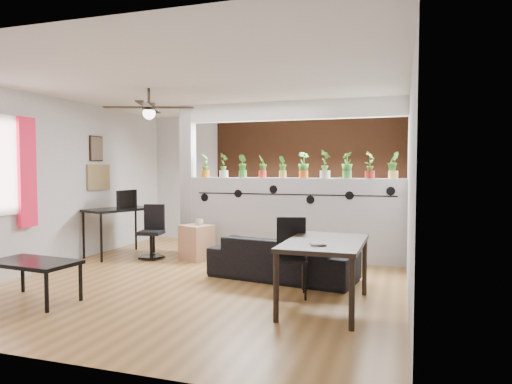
# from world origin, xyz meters

# --- Properties ---
(room_shell) EXTENTS (6.30, 7.10, 2.90)m
(room_shell) POSITION_xyz_m (0.00, 0.00, 1.30)
(room_shell) COLOR olive
(room_shell) RESTS_ON ground
(partition_wall) EXTENTS (3.60, 0.18, 1.35)m
(partition_wall) POSITION_xyz_m (0.80, 1.50, 0.68)
(partition_wall) COLOR #BCBCC1
(partition_wall) RESTS_ON ground
(ceiling_header) EXTENTS (3.60, 0.18, 0.30)m
(ceiling_header) POSITION_xyz_m (0.80, 1.50, 2.45)
(ceiling_header) COLOR white
(ceiling_header) RESTS_ON room_shell
(pier_column) EXTENTS (0.22, 0.20, 2.60)m
(pier_column) POSITION_xyz_m (-1.11, 1.50, 1.30)
(pier_column) COLOR #BCBCC1
(pier_column) RESTS_ON ground
(brick_panel) EXTENTS (3.90, 0.05, 2.60)m
(brick_panel) POSITION_xyz_m (0.80, 2.97, 1.30)
(brick_panel) COLOR #AC5A32
(brick_panel) RESTS_ON ground
(vine_decal) EXTENTS (3.31, 0.01, 0.30)m
(vine_decal) POSITION_xyz_m (0.80, 1.40, 1.08)
(vine_decal) COLOR black
(vine_decal) RESTS_ON partition_wall
(corkboard) EXTENTS (0.03, 0.60, 0.45)m
(corkboard) POSITION_xyz_m (-2.58, 0.95, 1.35)
(corkboard) COLOR olive
(corkboard) RESTS_ON room_shell
(framed_art) EXTENTS (0.03, 0.34, 0.44)m
(framed_art) POSITION_xyz_m (-2.58, 0.90, 1.85)
(framed_art) COLOR #8C7259
(framed_art) RESTS_ON room_shell
(ceiling_fan) EXTENTS (1.19, 1.19, 0.43)m
(ceiling_fan) POSITION_xyz_m (-0.80, -0.30, 2.31)
(ceiling_fan) COLOR black
(ceiling_fan) RESTS_ON room_shell
(potted_plant_0) EXTENTS (0.19, 0.23, 0.43)m
(potted_plant_0) POSITION_xyz_m (-0.78, 1.50, 1.58)
(potted_plant_0) COLOR orange
(potted_plant_0) RESTS_ON partition_wall
(potted_plant_1) EXTENTS (0.27, 0.27, 0.42)m
(potted_plant_1) POSITION_xyz_m (-0.43, 1.50, 1.57)
(potted_plant_1) COLOR white
(potted_plant_1) RESTS_ON partition_wall
(potted_plant_2) EXTENTS (0.24, 0.25, 0.39)m
(potted_plant_2) POSITION_xyz_m (-0.08, 1.50, 1.56)
(potted_plant_2) COLOR #3E8931
(potted_plant_2) RESTS_ON partition_wall
(potted_plant_3) EXTENTS (0.20, 0.22, 0.38)m
(potted_plant_3) POSITION_xyz_m (0.27, 1.50, 1.55)
(potted_plant_3) COLOR red
(potted_plant_3) RESTS_ON partition_wall
(potted_plant_4) EXTENTS (0.19, 0.21, 0.36)m
(potted_plant_4) POSITION_xyz_m (0.62, 1.50, 1.54)
(potted_plant_4) COLOR gold
(potted_plant_4) RESTS_ON partition_wall
(potted_plant_5) EXTENTS (0.27, 0.27, 0.42)m
(potted_plant_5) POSITION_xyz_m (0.98, 1.50, 1.57)
(potted_plant_5) COLOR orange
(potted_plant_5) RESTS_ON partition_wall
(potted_plant_6) EXTENTS (0.30, 0.30, 0.45)m
(potted_plant_6) POSITION_xyz_m (1.33, 1.50, 1.59)
(potted_plant_6) COLOR silver
(potted_plant_6) RESTS_ON partition_wall
(potted_plant_7) EXTENTS (0.22, 0.24, 0.41)m
(potted_plant_7) POSITION_xyz_m (1.68, 1.50, 1.57)
(potted_plant_7) COLOR #398F34
(potted_plant_7) RESTS_ON partition_wall
(potted_plant_8) EXTENTS (0.24, 0.27, 0.43)m
(potted_plant_8) POSITION_xyz_m (2.03, 1.50, 1.58)
(potted_plant_8) COLOR #AC281B
(potted_plant_8) RESTS_ON partition_wall
(potted_plant_9) EXTENTS (0.26, 0.25, 0.41)m
(potted_plant_9) POSITION_xyz_m (2.38, 1.50, 1.57)
(potted_plant_9) COLOR #EDC453
(potted_plant_9) RESTS_ON partition_wall
(sofa) EXTENTS (1.97, 1.03, 0.55)m
(sofa) POSITION_xyz_m (0.98, 0.15, 0.28)
(sofa) COLOR black
(sofa) RESTS_ON ground
(cube_shelf) EXTENTS (0.60, 0.57, 0.57)m
(cube_shelf) POSITION_xyz_m (-0.71, 0.98, 0.29)
(cube_shelf) COLOR tan
(cube_shelf) RESTS_ON ground
(cup) EXTENTS (0.16, 0.16, 0.10)m
(cup) POSITION_xyz_m (-0.66, 0.98, 0.62)
(cup) COLOR gray
(cup) RESTS_ON cube_shelf
(computer_desk) EXTENTS (0.95, 1.27, 0.82)m
(computer_desk) POSITION_xyz_m (-2.11, 0.88, 0.74)
(computer_desk) COLOR black
(computer_desk) RESTS_ON ground
(monitor) EXTENTS (0.30, 0.07, 0.17)m
(monitor) POSITION_xyz_m (-2.11, 1.03, 0.91)
(monitor) COLOR black
(monitor) RESTS_ON computer_desk
(office_chair) EXTENTS (0.46, 0.46, 0.88)m
(office_chair) POSITION_xyz_m (-1.45, 0.83, 0.39)
(office_chair) COLOR black
(office_chair) RESTS_ON ground
(dining_table) EXTENTS (0.83, 1.34, 0.73)m
(dining_table) POSITION_xyz_m (1.73, -0.96, 0.65)
(dining_table) COLOR black
(dining_table) RESTS_ON ground
(book) EXTENTS (0.21, 0.25, 0.02)m
(book) POSITION_xyz_m (1.63, -1.26, 0.74)
(book) COLOR gray
(book) RESTS_ON dining_table
(folding_chair) EXTENTS (0.46, 0.46, 0.92)m
(folding_chair) POSITION_xyz_m (1.27, -0.58, 0.54)
(folding_chair) COLOR black
(folding_chair) RESTS_ON ground
(coffee_table) EXTENTS (1.04, 0.64, 0.47)m
(coffee_table) POSITION_xyz_m (-1.43, -1.76, 0.42)
(coffee_table) COLOR black
(coffee_table) RESTS_ON ground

